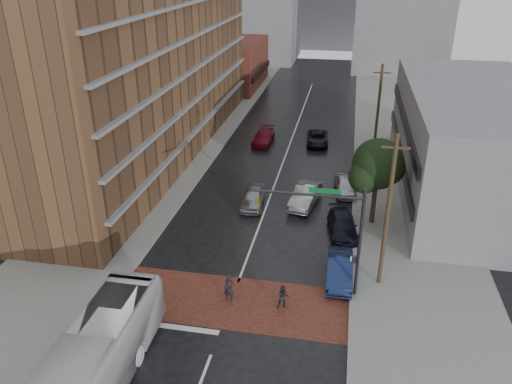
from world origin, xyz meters
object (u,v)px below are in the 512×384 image
(pedestrian_a, at_px, (229,289))
(car_travel_c, at_px, (263,137))
(car_travel_b, at_px, (305,196))
(suv_travel, at_px, (318,138))
(car_travel_a, at_px, (253,197))
(pedestrian_b, at_px, (283,297))
(transit_bus, at_px, (89,370))
(car_parked_near, at_px, (340,270))
(car_parked_mid, at_px, (343,225))
(car_parked_far, at_px, (345,185))

(pedestrian_a, distance_m, car_travel_c, 28.12)
(car_travel_b, bearing_deg, suv_travel, 100.31)
(pedestrian_a, xyz_separation_m, car_travel_a, (-1.05, 12.74, -0.15))
(pedestrian_a, distance_m, suv_travel, 28.95)
(pedestrian_b, height_order, car_travel_a, pedestrian_b)
(pedestrian_b, bearing_deg, suv_travel, 79.38)
(pedestrian_b, xyz_separation_m, suv_travel, (-0.19, 28.85, -0.07))
(suv_travel, bearing_deg, pedestrian_a, -100.23)
(transit_bus, relative_size, car_travel_c, 2.50)
(transit_bus, height_order, car_travel_b, transit_bus)
(pedestrian_a, bearing_deg, suv_travel, 84.44)
(pedestrian_a, xyz_separation_m, car_parked_near, (6.40, 3.41, -0.13))
(car_parked_mid, bearing_deg, transit_bus, -130.85)
(car_travel_a, distance_m, suv_travel, 16.57)
(pedestrian_a, bearing_deg, transit_bus, -118.57)
(pedestrian_b, distance_m, car_travel_b, 13.78)
(car_travel_a, relative_size, car_parked_far, 1.04)
(car_parked_near, bearing_deg, car_parked_mid, 88.75)
(pedestrian_b, distance_m, car_parked_mid, 9.98)
(car_travel_c, bearing_deg, suv_travel, 9.49)
(car_parked_near, bearing_deg, suv_travel, 96.21)
(pedestrian_b, distance_m, car_parked_near, 4.68)
(car_travel_a, bearing_deg, suv_travel, 72.35)
(car_travel_a, xyz_separation_m, suv_travel, (4.12, 16.04, -0.06))
(car_travel_a, bearing_deg, car_travel_b, 9.65)
(transit_bus, xyz_separation_m, pedestrian_a, (4.60, 8.26, -0.81))
(car_travel_a, distance_m, car_parked_far, 8.40)
(pedestrian_b, relative_size, car_travel_c, 0.31)
(pedestrian_b, xyz_separation_m, car_travel_c, (-6.11, 28.04, -0.05))
(pedestrian_a, relative_size, car_travel_c, 0.36)
(car_travel_b, relative_size, car_parked_near, 1.09)
(car_parked_far, bearing_deg, car_travel_a, -160.15)
(car_travel_c, height_order, car_parked_near, car_parked_near)
(car_travel_c, height_order, car_parked_mid, car_travel_c)
(pedestrian_a, bearing_deg, car_travel_b, 77.37)
(pedestrian_a, relative_size, suv_travel, 0.36)
(car_travel_c, distance_m, car_parked_near, 26.24)
(pedestrian_b, height_order, suv_travel, pedestrian_b)
(suv_travel, relative_size, car_parked_mid, 1.02)
(car_travel_b, distance_m, car_parked_mid, 5.36)
(car_travel_a, xyz_separation_m, car_travel_b, (4.25, 0.97, 0.08))
(car_parked_near, height_order, car_parked_mid, car_parked_near)
(pedestrian_b, distance_m, car_parked_far, 16.98)
(pedestrian_a, height_order, pedestrian_b, pedestrian_a)
(transit_bus, xyz_separation_m, car_parked_far, (11.00, 24.89, -0.99))
(transit_bus, bearing_deg, car_travel_a, 79.89)
(pedestrian_b, height_order, car_parked_near, pedestrian_b)
(pedestrian_b, relative_size, suv_travel, 0.31)
(car_parked_mid, height_order, car_parked_far, car_parked_far)
(car_travel_c, relative_size, car_parked_near, 1.07)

